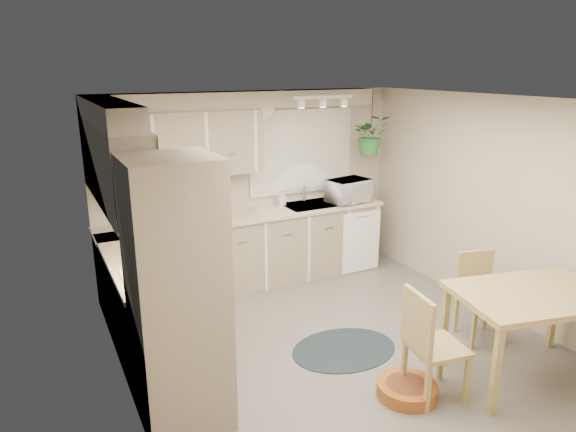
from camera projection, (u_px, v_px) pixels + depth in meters
The scene contains 35 objects.
floor at pixel (338, 345), 5.13m from camera, with size 4.20×4.20×0.00m, color #656059.
ceiling at pixel (346, 100), 4.46m from camera, with size 4.20×4.20×0.00m, color silver.
wall_back at pixel (253, 186), 6.59m from camera, with size 4.00×0.04×2.40m, color #AFA491.
wall_front at pixel (537, 331), 3.00m from camera, with size 4.00×0.04×2.40m, color #AFA491.
wall_left at pixel (121, 268), 3.92m from camera, with size 0.04×4.20×2.40m, color #AFA491.
wall_right at pixel (494, 206), 5.67m from camera, with size 0.04×4.20×2.40m, color #AFA491.
base_cab_left at pixel (144, 304), 5.01m from camera, with size 0.60×1.85×0.90m, color gray.
base_cab_back at pixel (249, 251), 6.46m from camera, with size 3.60×0.60×0.90m, color gray.
counter_left at pixel (141, 259), 4.88m from camera, with size 0.64×1.89×0.04m, color beige.
counter_back at pixel (248, 215), 6.32m from camera, with size 3.64×0.64×0.04m, color beige.
oven_stack at pixel (177, 297), 3.79m from camera, with size 0.65×0.65×2.10m, color gray.
wall_oven_face at pixel (218, 289), 3.93m from camera, with size 0.02×0.56×0.58m, color white.
upper_cab_left at pixel (115, 164), 4.68m from camera, with size 0.35×2.00×0.75m, color gray.
upper_cab_back at pixel (177, 145), 5.83m from camera, with size 2.00×0.35×0.75m, color gray.
soffit_left at pixel (107, 112), 4.53m from camera, with size 0.30×2.00×0.20m, color #AFA491.
soffit_back at pixel (240, 100), 6.06m from camera, with size 3.60×0.30×0.20m, color #AFA491.
cooktop at pixel (156, 278), 4.39m from camera, with size 0.52×0.58×0.02m, color white.
range_hood at pixel (150, 228), 4.25m from camera, with size 0.40×0.60×0.14m, color white.
window_blinds at pixel (302, 152), 6.76m from camera, with size 1.40×0.02×1.00m, color silver.
window_frame at pixel (301, 152), 6.77m from camera, with size 1.50×0.02×1.10m, color beige.
sink at pixel (311, 208), 6.72m from camera, with size 0.70×0.48×0.10m, color #9C9EA3.
dishwasher_front at pixel (361, 242), 6.85m from camera, with size 0.58×0.01×0.83m, color white.
track_light_bar at pixel (323, 97), 6.11m from camera, with size 0.80×0.04×0.04m, color white.
wall_clock at pixel (263, 108), 6.35m from camera, with size 0.30×0.30×0.03m, color gold.
dining_table at pixel (528, 335), 4.51m from camera, with size 1.32×0.88×0.83m, color tan.
chair_left at pixel (437, 344), 4.24m from camera, with size 0.45×0.45×0.96m, color tan.
chair_back at pixel (482, 298), 5.15m from camera, with size 0.42×0.42×0.89m, color tan.
braided_rug at pixel (344, 349), 5.05m from camera, with size 1.07×0.80×0.01m, color black.
pet_bed at pixel (407, 390), 4.34m from camera, with size 0.51×0.51×0.12m, color #9D531F.
microwave at pixel (349, 188), 6.80m from camera, with size 0.55×0.31×0.38m, color white.
soap_bottle at pixel (282, 202), 6.67m from camera, with size 0.09×0.20×0.09m, color white.
hanging_plant at pixel (371, 139), 6.76m from camera, with size 0.48×0.53×0.41m, color #2C6E2E.
coffee_maker at pixel (183, 209), 5.92m from camera, with size 0.18×0.22×0.32m, color black.
toaster at pixel (206, 212), 6.08m from camera, with size 0.26×0.15×0.16m, color #9C9EA3.
knife_block at pixel (228, 207), 6.23m from camera, with size 0.09×0.09×0.20m, color tan.
Camera 1 is at (-2.52, -3.83, 2.69)m, focal length 32.00 mm.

